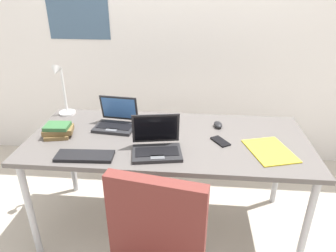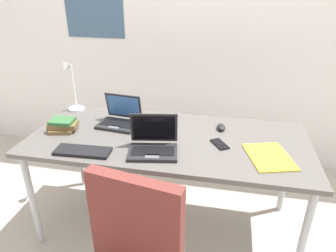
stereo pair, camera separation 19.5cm
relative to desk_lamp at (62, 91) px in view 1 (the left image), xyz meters
name	(u,v)px [view 1 (the left image)]	position (x,y,z in m)	size (l,w,h in m)	color
ground_plane	(168,224)	(0.80, -0.28, -0.94)	(12.00, 12.00, 0.00)	#B7AD9E
wall_back	(179,25)	(0.80, 0.82, 0.36)	(6.00, 0.13, 2.60)	silver
desk	(168,145)	(0.80, -0.28, -0.25)	(1.80, 0.80, 0.74)	#595451
desk_lamp	(62,91)	(0.00, 0.00, 0.00)	(0.12, 0.18, 0.40)	white
laptop_near_mouse	(157,145)	(0.75, -0.47, -0.15)	(0.32, 0.28, 0.21)	#232326
laptop_far_corner	(116,121)	(0.43, -0.15, -0.16)	(0.29, 0.25, 0.20)	#232326
external_keyboard	(85,156)	(0.35, -0.57, -0.19)	(0.33, 0.12, 0.02)	black
computer_mouse	(218,125)	(1.13, -0.09, -0.18)	(0.06, 0.10, 0.03)	black
cell_phone	(220,141)	(1.13, -0.31, -0.19)	(0.06, 0.14, 0.01)	black
pill_bottle	(169,129)	(0.80, -0.23, -0.16)	(0.04, 0.04, 0.08)	gold
book_stack	(58,130)	(0.08, -0.32, -0.16)	(0.21, 0.17, 0.08)	brown
paper_folder_front_left	(270,151)	(1.42, -0.40, -0.19)	(0.23, 0.31, 0.01)	gold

